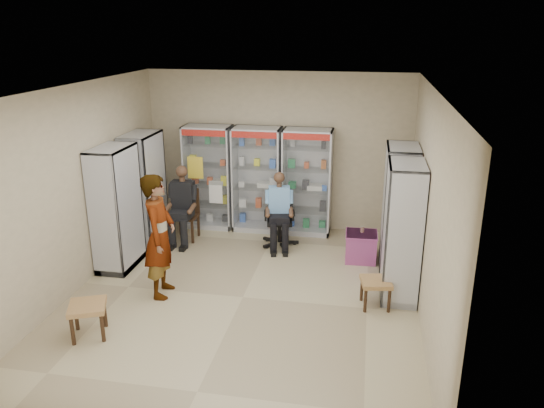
% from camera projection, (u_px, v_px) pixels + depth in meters
% --- Properties ---
extents(floor, '(6.00, 6.00, 0.00)m').
position_uv_depth(floor, '(243.00, 297.00, 7.77)').
color(floor, tan).
rests_on(floor, ground).
extents(room_shell, '(5.02, 6.02, 3.01)m').
position_uv_depth(room_shell, '(240.00, 167.00, 7.14)').
color(room_shell, '#C1B08F').
rests_on(room_shell, ground).
extents(cabinet_back_left, '(0.90, 0.50, 2.00)m').
position_uv_depth(cabinet_back_left, '(209.00, 177.00, 10.21)').
color(cabinet_back_left, '#ACAFB3').
rests_on(cabinet_back_left, floor).
extents(cabinet_back_mid, '(0.90, 0.50, 2.00)m').
position_uv_depth(cabinet_back_mid, '(257.00, 180.00, 10.05)').
color(cabinet_back_mid, '#B7B9BF').
rests_on(cabinet_back_mid, floor).
extents(cabinet_back_right, '(0.90, 0.50, 2.00)m').
position_uv_depth(cabinet_back_right, '(307.00, 182.00, 9.89)').
color(cabinet_back_right, '#9DA0A4').
rests_on(cabinet_back_right, floor).
extents(cabinet_right_far, '(0.90, 0.50, 2.00)m').
position_uv_depth(cabinet_right_far, '(399.00, 207.00, 8.56)').
color(cabinet_right_far, '#A5A7AC').
rests_on(cabinet_right_far, floor).
extents(cabinet_right_near, '(0.90, 0.50, 2.00)m').
position_uv_depth(cabinet_right_near, '(402.00, 232.00, 7.53)').
color(cabinet_right_near, '#ADAEB4').
rests_on(cabinet_right_near, floor).
extents(cabinet_left_far, '(0.90, 0.50, 2.00)m').
position_uv_depth(cabinet_left_far, '(144.00, 189.00, 9.50)').
color(cabinet_left_far, '#A2A5A9').
rests_on(cabinet_left_far, floor).
extents(cabinet_left_near, '(0.90, 0.50, 2.00)m').
position_uv_depth(cabinet_left_near, '(116.00, 208.00, 8.48)').
color(cabinet_left_near, silver).
rests_on(cabinet_left_near, floor).
extents(wooden_chair, '(0.42, 0.42, 0.94)m').
position_uv_depth(wooden_chair, '(186.00, 215.00, 9.74)').
color(wooden_chair, black).
rests_on(wooden_chair, floor).
extents(seated_customer, '(0.44, 0.60, 1.34)m').
position_uv_depth(seated_customer, '(184.00, 206.00, 9.63)').
color(seated_customer, black).
rests_on(seated_customer, floor).
extents(office_chair, '(0.65, 0.65, 1.02)m').
position_uv_depth(office_chair, '(279.00, 218.00, 9.47)').
color(office_chair, black).
rests_on(office_chair, floor).
extents(seated_shopkeeper, '(0.53, 0.66, 1.29)m').
position_uv_depth(seated_shopkeeper, '(279.00, 212.00, 9.38)').
color(seated_shopkeeper, '#6D8DD8').
rests_on(seated_shopkeeper, floor).
extents(pink_trunk, '(0.52, 0.50, 0.49)m').
position_uv_depth(pink_trunk, '(361.00, 247.00, 8.93)').
color(pink_trunk, '#B14776').
rests_on(pink_trunk, floor).
extents(tea_glass, '(0.07, 0.07, 0.10)m').
position_uv_depth(tea_glass, '(362.00, 229.00, 8.88)').
color(tea_glass, '#551307').
rests_on(tea_glass, pink_trunk).
extents(woven_stool_a, '(0.47, 0.47, 0.41)m').
position_uv_depth(woven_stool_a, '(375.00, 293.00, 7.46)').
color(woven_stool_a, '#A17F44').
rests_on(woven_stool_a, floor).
extents(woven_stool_b, '(0.58, 0.58, 0.45)m').
position_uv_depth(woven_stool_b, '(89.00, 320.00, 6.75)').
color(woven_stool_b, '#A26E44').
rests_on(woven_stool_b, floor).
extents(standing_man, '(0.51, 0.71, 1.84)m').
position_uv_depth(standing_man, '(160.00, 236.00, 7.59)').
color(standing_man, gray).
rests_on(standing_man, floor).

